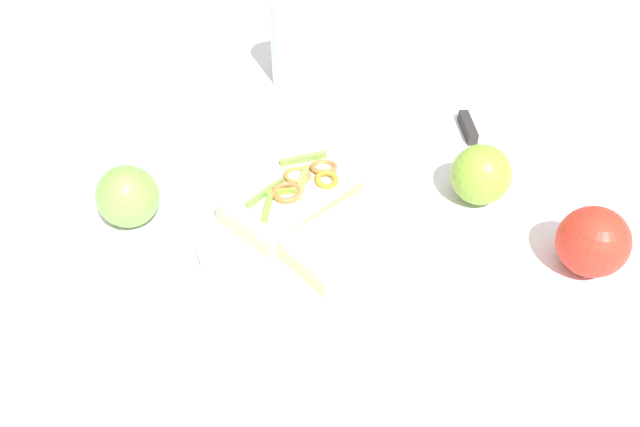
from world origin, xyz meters
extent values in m
plane|color=silver|center=(0.00, 0.00, 0.00)|extent=(2.00, 2.00, 0.00)
cylinder|color=white|center=(0.00, 0.00, 0.01)|extent=(0.28, 0.28, 0.01)
cube|color=beige|center=(-0.01, -0.04, 0.02)|extent=(0.17, 0.12, 0.02)
cube|color=#F1EAC7|center=(-0.01, -0.04, 0.04)|extent=(0.15, 0.11, 0.01)
torus|color=#B47B38|center=(-0.02, -0.05, 0.05)|extent=(0.05, 0.05, 0.01)
torus|color=#B36837|center=(0.01, -0.04, 0.05)|extent=(0.04, 0.04, 0.01)
torus|color=#BA7E23|center=(-0.03, -0.01, 0.05)|extent=(0.04, 0.04, 0.01)
torus|color=#C66C39|center=(-0.05, -0.03, 0.05)|extent=(0.05, 0.05, 0.01)
cube|color=#7FAC33|center=(0.01, -0.04, 0.05)|extent=(0.03, 0.04, 0.01)
cube|color=#72AE3E|center=(0.04, -0.04, 0.05)|extent=(0.04, 0.02, 0.01)
cube|color=#779F49|center=(-0.05, -0.06, 0.05)|extent=(0.05, 0.04, 0.01)
cube|color=#6FAD45|center=(0.02, -0.06, 0.05)|extent=(0.06, 0.01, 0.01)
cube|color=#7FA94B|center=(-0.02, -0.03, 0.05)|extent=(0.06, 0.03, 0.01)
cube|color=beige|center=(0.01, 0.04, 0.02)|extent=(0.16, 0.12, 0.02)
sphere|color=#72B145|center=(0.10, -0.20, 0.04)|extent=(0.07, 0.07, 0.07)
sphere|color=red|center=(-0.11, 0.27, 0.04)|extent=(0.11, 0.11, 0.08)
sphere|color=#7CAB34|center=(-0.15, 0.13, 0.04)|extent=(0.09, 0.09, 0.07)
cylinder|color=silver|center=(-0.25, -0.20, 0.06)|extent=(0.06, 0.06, 0.13)
cube|color=silver|center=(-0.32, 0.03, 0.00)|extent=(0.06, 0.05, 0.00)
cube|color=#282626|center=(-0.27, 0.07, 0.01)|extent=(0.05, 0.05, 0.02)
camera|label=1|loc=(0.47, 0.29, 0.56)|focal=38.57mm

